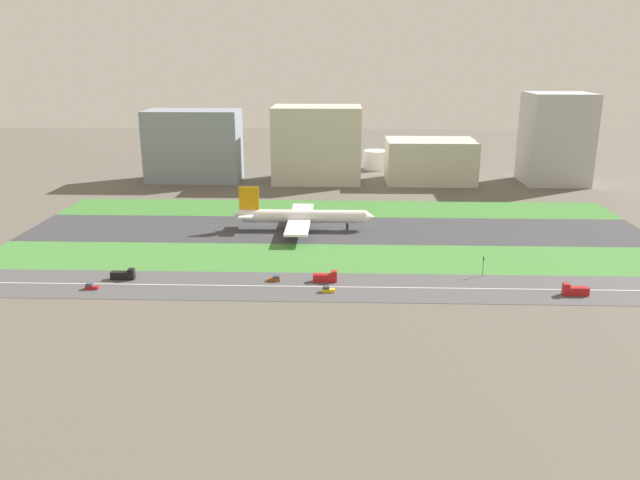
{
  "coord_description": "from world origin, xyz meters",
  "views": [
    {
      "loc": [
        2.63,
        -275.64,
        77.35
      ],
      "look_at": [
        -5.63,
        -36.5,
        6.0
      ],
      "focal_mm": 35.19,
      "sensor_mm": 36.0,
      "label": 1
    }
  ],
  "objects": [
    {
      "name": "grass_median_north",
      "position": [
        0.0,
        41.0,
        0.05
      ],
      "size": [
        280.0,
        36.0,
        0.1
      ],
      "primitive_type": "cube",
      "color": "#3D7A33",
      "rests_on": "ground_plane"
    },
    {
      "name": "highway_centerline",
      "position": [
        0.0,
        -73.0,
        0.11
      ],
      "size": [
        266.0,
        0.5,
        0.01
      ],
      "primitive_type": "cube",
      "color": "silver",
      "rests_on": "highway"
    },
    {
      "name": "truck_2",
      "position": [
        -74.64,
        -68.0,
        1.67
      ],
      "size": [
        8.4,
        2.5,
        4.0
      ],
      "color": "black",
      "rests_on": "highway"
    },
    {
      "name": "traffic_light",
      "position": [
        54.08,
        -60.01,
        4.29
      ],
      "size": [
        0.36,
        0.5,
        7.2
      ],
      "color": "#4C4C51",
      "rests_on": "highway"
    },
    {
      "name": "fuel_tank_west",
      "position": [
        2.72,
        159.0,
        7.96
      ],
      "size": [
        17.21,
        17.21,
        15.92
      ],
      "primitive_type": "cylinder",
      "color": "silver",
      "rests_on": "ground_plane"
    },
    {
      "name": "airliner",
      "position": [
        -15.74,
        0.0,
        6.23
      ],
      "size": [
        65.0,
        56.0,
        19.7
      ],
      "color": "white",
      "rests_on": "runway"
    },
    {
      "name": "runway",
      "position": [
        0.0,
        0.0,
        0.05
      ],
      "size": [
        280.0,
        46.0,
        0.1
      ],
      "primitive_type": "cube",
      "color": "#38383D",
      "rests_on": "ground_plane"
    },
    {
      "name": "car_0",
      "position": [
        -20.57,
        -68.0,
        0.92
      ],
      "size": [
        4.4,
        1.8,
        2.0
      ],
      "color": "brown",
      "rests_on": "highway"
    },
    {
      "name": "fuel_tank_centre",
      "position": [
        27.12,
        159.0,
        6.4
      ],
      "size": [
        18.31,
        18.31,
        12.8
      ],
      "primitive_type": "cylinder",
      "color": "silver",
      "rests_on": "ground_plane"
    },
    {
      "name": "office_tower",
      "position": [
        57.72,
        114.0,
        13.17
      ],
      "size": [
        54.15,
        36.12,
        26.35
      ],
      "primitive_type": "cube",
      "color": "beige",
      "rests_on": "ground_plane"
    },
    {
      "name": "hangar_building",
      "position": [
        -12.76,
        114.0,
        23.24
      ],
      "size": [
        54.06,
        36.26,
        46.48
      ],
      "primitive_type": "cube",
      "color": "beige",
      "rests_on": "ground_plane"
    },
    {
      "name": "highway",
      "position": [
        0.0,
        -73.0,
        0.05
      ],
      "size": [
        280.0,
        28.0,
        0.1
      ],
      "primitive_type": "cube",
      "color": "#4C4C4F",
      "rests_on": "ground_plane"
    },
    {
      "name": "truck_1",
      "position": [
        -2.5,
        -68.0,
        1.67
      ],
      "size": [
        8.4,
        2.5,
        4.0
      ],
      "color": "#B2191E",
      "rests_on": "highway"
    },
    {
      "name": "car_2",
      "position": [
        -1.57,
        -78.0,
        0.92
      ],
      "size": [
        4.4,
        1.8,
        2.0
      ],
      "rotation": [
        0.0,
        0.0,
        3.14
      ],
      "color": "yellow",
      "rests_on": "highway"
    },
    {
      "name": "car_1",
      "position": [
        -82.46,
        -78.0,
        0.92
      ],
      "size": [
        4.4,
        1.8,
        2.0
      ],
      "rotation": [
        0.0,
        0.0,
        3.14
      ],
      "color": "#B2191E",
      "rests_on": "highway"
    },
    {
      "name": "terminal_building",
      "position": [
        -90.0,
        114.0,
        21.96
      ],
      "size": [
        57.8,
        29.09,
        43.92
      ],
      "primitive_type": "cube",
      "color": "gray",
      "rests_on": "ground_plane"
    },
    {
      "name": "cargo_warehouse",
      "position": [
        133.65,
        114.0,
        27.39
      ],
      "size": [
        37.25,
        35.09,
        54.78
      ],
      "primitive_type": "cube",
      "color": "#B2B2B7",
      "rests_on": "ground_plane"
    },
    {
      "name": "ground_plane",
      "position": [
        0.0,
        0.0,
        0.0
      ],
      "size": [
        800.0,
        800.0,
        0.0
      ],
      "primitive_type": "plane",
      "color": "#5B564C"
    },
    {
      "name": "truck_0",
      "position": [
        80.68,
        -78.0,
        1.67
      ],
      "size": [
        8.4,
        2.5,
        4.0
      ],
      "rotation": [
        0.0,
        0.0,
        3.14
      ],
      "color": "#B2191E",
      "rests_on": "highway"
    },
    {
      "name": "grass_median_south",
      "position": [
        0.0,
        -41.0,
        0.05
      ],
      "size": [
        280.0,
        36.0,
        0.1
      ],
      "primitive_type": "cube",
      "color": "#427F38",
      "rests_on": "ground_plane"
    }
  ]
}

